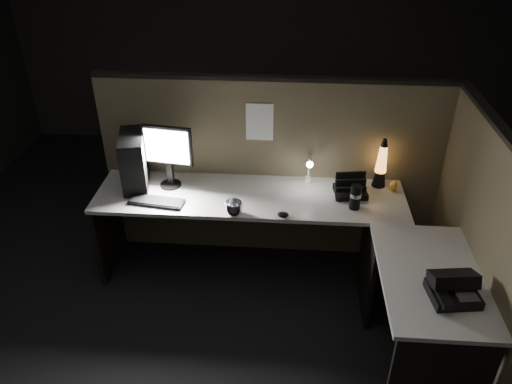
# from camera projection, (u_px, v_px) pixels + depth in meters

# --- Properties ---
(floor) EXTENTS (6.00, 6.00, 0.00)m
(floor) POSITION_uv_depth(u_px,v_px,m) (264.00, 326.00, 3.57)
(floor) COLOR black
(floor) RESTS_ON ground
(room_shell) EXTENTS (6.00, 6.00, 6.00)m
(room_shell) POSITION_uv_depth(u_px,v_px,m) (267.00, 117.00, 2.71)
(room_shell) COLOR silver
(room_shell) RESTS_ON ground
(partition_back) EXTENTS (2.66, 0.06, 1.50)m
(partition_back) POSITION_uv_depth(u_px,v_px,m) (272.00, 171.00, 3.96)
(partition_back) COLOR brown
(partition_back) RESTS_ON ground
(partition_right) EXTENTS (0.06, 1.66, 1.50)m
(partition_right) POSITION_uv_depth(u_px,v_px,m) (474.00, 243.00, 3.18)
(partition_right) COLOR brown
(partition_right) RESTS_ON ground
(desk) EXTENTS (2.60, 1.60, 0.73)m
(desk) POSITION_uv_depth(u_px,v_px,m) (293.00, 242.00, 3.47)
(desk) COLOR beige
(desk) RESTS_ON ground
(pc_tower) EXTENTS (0.26, 0.42, 0.41)m
(pc_tower) POSITION_uv_depth(u_px,v_px,m) (134.00, 161.00, 3.73)
(pc_tower) COLOR black
(pc_tower) RESTS_ON desk
(monitor) EXTENTS (0.38, 0.16, 0.48)m
(monitor) POSITION_uv_depth(u_px,v_px,m) (168.00, 151.00, 3.68)
(monitor) COLOR black
(monitor) RESTS_ON desk
(keyboard) EXTENTS (0.41, 0.18, 0.02)m
(keyboard) POSITION_uv_depth(u_px,v_px,m) (157.00, 202.00, 3.61)
(keyboard) COLOR black
(keyboard) RESTS_ON desk
(mouse) EXTENTS (0.08, 0.06, 0.03)m
(mouse) POSITION_uv_depth(u_px,v_px,m) (283.00, 214.00, 3.46)
(mouse) COLOR black
(mouse) RESTS_ON desk
(clip_lamp) EXTENTS (0.05, 0.20, 0.25)m
(clip_lamp) POSITION_uv_depth(u_px,v_px,m) (309.00, 169.00, 3.73)
(clip_lamp) COLOR white
(clip_lamp) RESTS_ON desk
(organizer) EXTENTS (0.25, 0.23, 0.17)m
(organizer) POSITION_uv_depth(u_px,v_px,m) (350.00, 189.00, 3.70)
(organizer) COLOR black
(organizer) RESTS_ON desk
(lava_lamp) EXTENTS (0.10, 0.10, 0.39)m
(lava_lamp) POSITION_uv_depth(u_px,v_px,m) (381.00, 167.00, 3.73)
(lava_lamp) COLOR black
(lava_lamp) RESTS_ON desk
(travel_mug) EXTENTS (0.08, 0.08, 0.18)m
(travel_mug) POSITION_uv_depth(u_px,v_px,m) (355.00, 197.00, 3.51)
(travel_mug) COLOR black
(travel_mug) RESTS_ON desk
(steel_mug) EXTENTS (0.14, 0.14, 0.10)m
(steel_mug) POSITION_uv_depth(u_px,v_px,m) (234.00, 208.00, 3.46)
(steel_mug) COLOR #BABAC1
(steel_mug) RESTS_ON desk
(figurine) EXTENTS (0.06, 0.06, 0.06)m
(figurine) POSITION_uv_depth(u_px,v_px,m) (394.00, 185.00, 3.73)
(figurine) COLOR gold
(figurine) RESTS_ON desk
(pinned_paper) EXTENTS (0.20, 0.00, 0.29)m
(pinned_paper) POSITION_uv_depth(u_px,v_px,m) (260.00, 122.00, 3.71)
(pinned_paper) COLOR white
(pinned_paper) RESTS_ON partition_back
(desk_phone) EXTENTS (0.29, 0.29, 0.16)m
(desk_phone) POSITION_uv_depth(u_px,v_px,m) (453.00, 288.00, 2.77)
(desk_phone) COLOR black
(desk_phone) RESTS_ON desk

